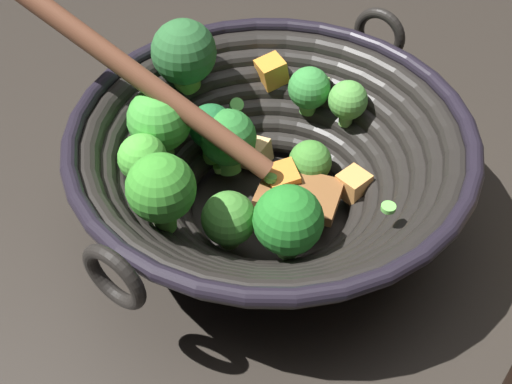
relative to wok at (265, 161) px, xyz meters
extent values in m
plane|color=#28231E|center=(0.00, 0.00, -0.07)|extent=(4.00, 4.00, 0.00)
cylinder|color=black|center=(0.00, 0.00, -0.06)|extent=(0.14, 0.14, 0.01)
torus|color=black|center=(0.00, 0.00, -0.05)|extent=(0.19, 0.19, 0.02)
torus|color=black|center=(0.00, 0.00, -0.04)|extent=(0.21, 0.21, 0.02)
torus|color=black|center=(0.00, 0.00, -0.03)|extent=(0.23, 0.23, 0.02)
torus|color=black|center=(0.00, 0.00, -0.01)|extent=(0.25, 0.25, 0.02)
torus|color=black|center=(0.00, 0.00, 0.00)|extent=(0.28, 0.28, 0.02)
torus|color=black|center=(0.00, 0.00, 0.01)|extent=(0.30, 0.30, 0.02)
torus|color=black|center=(0.00, 0.00, 0.02)|extent=(0.32, 0.32, 0.02)
torus|color=black|center=(0.00, 0.00, 0.03)|extent=(0.34, 0.34, 0.01)
torus|color=black|center=(0.02, 0.18, 0.03)|extent=(0.05, 0.02, 0.05)
torus|color=black|center=(-0.03, -0.18, 0.03)|extent=(0.05, 0.02, 0.05)
cylinder|color=#73C15D|center=(0.05, -0.02, -0.04)|extent=(0.03, 0.03, 0.02)
sphere|color=#2C7A31|center=(0.05, -0.02, -0.01)|extent=(0.05, 0.05, 0.05)
cylinder|color=#64A547|center=(0.01, -0.10, -0.01)|extent=(0.02, 0.02, 0.01)
sphere|color=#358639|center=(0.01, -0.10, 0.01)|extent=(0.04, 0.04, 0.04)
cylinder|color=#5EA547|center=(-0.05, 0.05, -0.03)|extent=(0.02, 0.02, 0.02)
sphere|color=#227625|center=(-0.05, 0.05, 0.00)|extent=(0.06, 0.06, 0.06)
cylinder|color=#68B342|center=(0.04, 0.10, 0.00)|extent=(0.02, 0.02, 0.02)
sphere|color=#378D2A|center=(0.04, 0.10, 0.03)|extent=(0.05, 0.05, 0.05)
cylinder|color=#7AB756|center=(-0.03, -0.10, -0.01)|extent=(0.01, 0.01, 0.01)
sphere|color=#51983F|center=(-0.03, -0.10, 0.01)|extent=(0.04, 0.04, 0.04)
cylinder|color=#72A54D|center=(0.09, 0.02, -0.01)|extent=(0.03, 0.03, 0.02)
sphere|color=green|center=(0.09, 0.02, 0.02)|extent=(0.06, 0.06, 0.06)
cylinder|color=#69A03B|center=(0.11, -0.05, 0.01)|extent=(0.03, 0.03, 0.02)
sphere|color=#295F2F|center=(0.11, -0.05, 0.04)|extent=(0.06, 0.06, 0.06)
cylinder|color=#6BB246|center=(0.07, -0.02, -0.03)|extent=(0.02, 0.02, 0.02)
sphere|color=#1C602E|center=(0.07, -0.02, 0.00)|extent=(0.04, 0.04, 0.04)
cylinder|color=#8AC14B|center=(0.08, 0.06, -0.01)|extent=(0.03, 0.02, 0.02)
sphere|color=green|center=(0.08, 0.06, 0.02)|extent=(0.04, 0.04, 0.04)
cylinder|color=#6E9C46|center=(0.00, 0.06, -0.04)|extent=(0.02, 0.02, 0.01)
sphere|color=#3D7C2E|center=(0.00, 0.06, -0.02)|extent=(0.05, 0.05, 0.05)
cylinder|color=#64A04C|center=(-0.02, -0.04, -0.05)|extent=(0.02, 0.02, 0.02)
sphere|color=#3F7F2E|center=(-0.02, -0.04, -0.03)|extent=(0.04, 0.04, 0.04)
cube|color=orange|center=(-0.01, -0.01, -0.03)|extent=(0.04, 0.04, 0.03)
cube|color=#E2AE6D|center=(0.03, -0.04, -0.04)|extent=(0.03, 0.02, 0.03)
cube|color=orange|center=(0.05, -0.11, 0.01)|extent=(0.04, 0.04, 0.03)
cube|color=#D8904A|center=(-0.07, -0.04, -0.03)|extent=(0.03, 0.03, 0.03)
cylinder|color=#99D166|center=(0.05, -0.01, -0.04)|extent=(0.01, 0.01, 0.01)
cylinder|color=#56B247|center=(0.06, -0.06, -0.01)|extent=(0.02, 0.02, 0.01)
cylinder|color=#99D166|center=(0.00, -0.12, 0.01)|extent=(0.01, 0.01, 0.01)
cylinder|color=#6BC651|center=(-0.12, 0.02, 0.03)|extent=(0.01, 0.01, 0.00)
cylinder|color=#99D166|center=(0.01, 0.06, -0.02)|extent=(0.01, 0.01, 0.01)
cylinder|color=#56B247|center=(-0.01, 0.00, -0.02)|extent=(0.01, 0.01, 0.01)
cube|color=brown|center=(-0.03, -0.01, -0.03)|extent=(0.08, 0.06, 0.01)
cylinder|color=brown|center=(0.10, 0.02, 0.06)|extent=(0.21, 0.06, 0.15)
camera|label=1|loc=(-0.20, 0.37, 0.39)|focal=47.00mm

